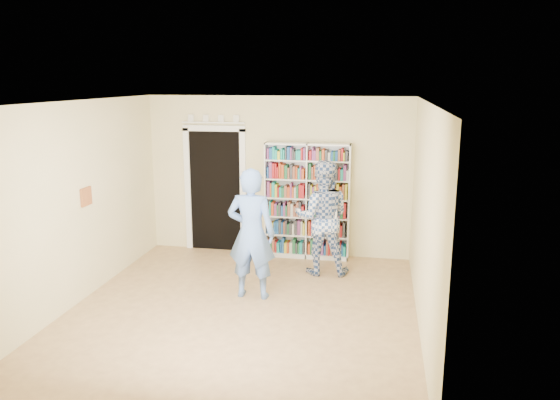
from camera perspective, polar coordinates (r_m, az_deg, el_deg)
floor at (r=7.33m, az=-3.96°, el=-11.42°), size 5.00×5.00×0.00m
ceiling at (r=6.70m, az=-4.32°, el=10.18°), size 5.00×5.00×0.00m
wall_back at (r=9.28m, az=-0.25°, el=2.48°), size 4.50×0.00×4.50m
wall_left at (r=7.76m, az=-20.43°, el=-0.33°), size 0.00×5.00×5.00m
wall_right at (r=6.70m, az=14.85°, el=-1.91°), size 0.00×5.00×5.00m
bookshelf at (r=9.12m, az=2.86°, el=-0.07°), size 1.42×0.27×1.95m
doorway at (r=9.55m, az=-6.77°, el=1.65°), size 1.10×0.08×2.43m
wall_art at (r=7.91m, az=-19.60°, el=0.34°), size 0.03×0.25×0.25m
man_blue at (r=7.46m, az=-3.01°, el=-3.54°), size 0.67×0.44×1.82m
man_plaid at (r=8.40m, az=4.43°, el=-1.85°), size 0.92×0.74×1.78m
paper_sheet at (r=8.21m, az=5.26°, el=-1.78°), size 0.19×0.07×0.28m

